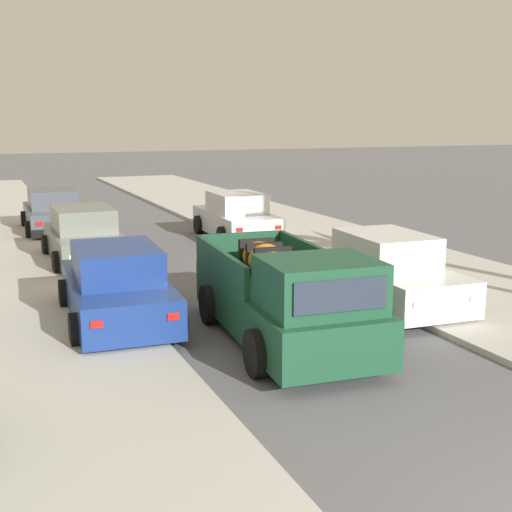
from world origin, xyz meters
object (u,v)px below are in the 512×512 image
Objects in this scene: car_right_near at (117,287)px; car_left_mid at (53,213)px; car_right_mid at (387,272)px; pickup_truck at (286,298)px; car_left_near at (236,217)px; car_left_far at (85,237)px.

car_left_mid is at bearing 89.47° from car_right_near.
car_right_near is at bearing 170.87° from car_right_mid.
pickup_truck reaches higher than car_right_near.
car_left_mid is at bearing 99.77° from pickup_truck.
car_left_mid is at bearing 146.95° from car_left_near.
car_left_far is (-5.27, -2.02, 0.00)m from car_left_near.
car_right_near and car_left_far have the same top height.
pickup_truck is 14.08m from car_left_mid.
car_left_near is 9.73m from car_right_near.
pickup_truck is 1.23× the size of car_right_near.
car_right_mid is (5.57, -0.90, 0.00)m from car_right_near.
pickup_truck is 1.24× the size of car_left_near.
car_right_near is 11.54m from car_left_mid.
car_right_near is 1.02× the size of car_left_far.
car_left_near is 6.53m from car_left_mid.
car_left_mid and car_left_far have the same top height.
car_left_near and car_right_mid have the same top height.
car_left_mid is at bearing 92.12° from car_left_far.
car_left_far is at bearing 127.53° from car_right_mid.
car_right_near and car_left_mid have the same top height.
car_right_near is at bearing -93.02° from car_left_far.
car_left_near is 8.87m from car_right_mid.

